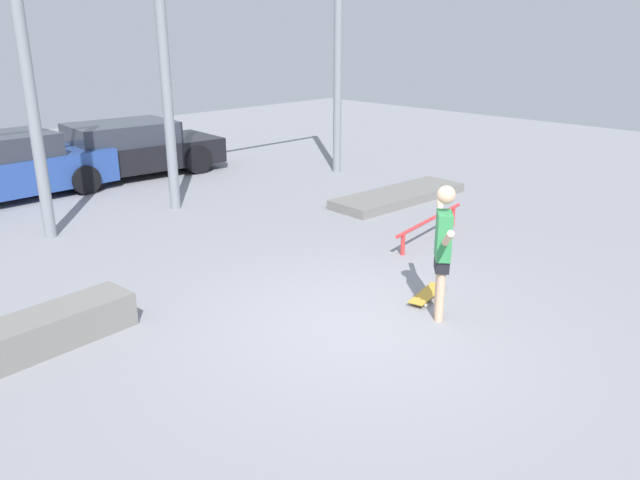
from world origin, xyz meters
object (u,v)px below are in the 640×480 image
skateboarder (443,245)px  parked_car_blue (2,168)px  manual_pad (399,196)px  skateboard (427,294)px  grind_box (35,334)px  grind_rail (430,222)px  parked_car_black (128,149)px

skateboarder → parked_car_blue: 9.95m
manual_pad → skateboarder: bearing=-137.0°
skateboarder → skateboard: size_ratio=2.07×
grind_box → grind_rail: size_ratio=1.00×
skateboard → grind_rail: 2.51m
skateboard → manual_pad: 5.02m
skateboarder → grind_box: bearing=105.6°
skateboarder → skateboard: bearing=9.4°
grind_box → parked_car_blue: parked_car_blue is taller
grind_box → parked_car_black: (5.18, 7.22, 0.43)m
grind_box → parked_car_blue: bearing=72.6°
grind_box → parked_car_blue: (2.22, 7.07, 0.46)m
grind_rail → parked_car_black: size_ratio=0.51×
skateboarder → parked_car_blue: size_ratio=0.40×
parked_car_blue → skateboard: bearing=-78.7°
parked_car_blue → manual_pad: bearing=-47.2°
skateboarder → grind_rail: bearing=-1.9°
skateboard → parked_car_blue: 9.60m
grind_rail → parked_car_blue: parked_car_blue is taller
grind_rail → parked_car_blue: 8.95m
skateboard → grind_rail: bearing=22.4°
skateboard → grind_rail: grind_rail is taller
skateboard → parked_car_blue: size_ratio=0.19×
grind_box → grind_rail: bearing=-7.7°
parked_car_blue → parked_car_black: parked_car_blue is taller
skateboard → parked_car_black: bearing=72.3°
parked_car_blue → parked_car_black: (2.96, 0.15, -0.02)m
grind_box → grind_rail: grind_box is taller
skateboarder → manual_pad: (4.11, 3.84, -0.89)m
grind_rail → parked_car_black: parked_car_black is taller
manual_pad → parked_car_black: parked_car_black is taller
skateboarder → skateboard: (0.40, 0.45, -0.92)m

